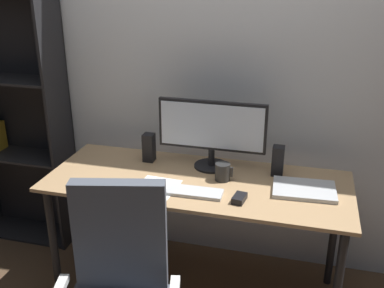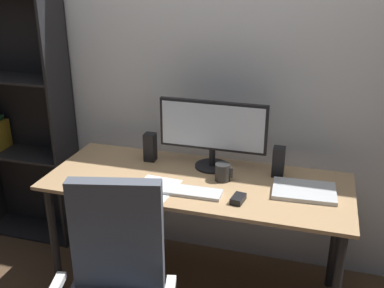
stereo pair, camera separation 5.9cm
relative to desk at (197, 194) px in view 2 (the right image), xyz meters
name	(u,v)px [view 2 (the right image)]	position (x,y,z in m)	size (l,w,h in m)	color
back_wall	(220,61)	(0.00, 0.50, 0.65)	(6.40, 0.10, 2.60)	silver
desk	(197,194)	(0.00, 0.00, 0.00)	(1.66, 0.66, 0.74)	tan
monitor	(213,130)	(0.04, 0.19, 0.32)	(0.62, 0.20, 0.40)	black
keyboard	(194,192)	(0.03, -0.16, 0.09)	(0.29, 0.11, 0.02)	#B7BABC
mouse	(238,199)	(0.26, -0.18, 0.10)	(0.06, 0.10, 0.03)	black
coffee_mug	(223,172)	(0.14, 0.03, 0.13)	(0.10, 0.08, 0.10)	black
laptop	(304,191)	(0.57, 0.01, 0.10)	(0.32, 0.23, 0.02)	#B7BABC
speaker_left	(150,147)	(-0.34, 0.18, 0.17)	(0.06, 0.07, 0.17)	black
speaker_right	(278,162)	(0.42, 0.18, 0.17)	(0.06, 0.07, 0.17)	black
paper_sheet	(154,189)	(-0.19, -0.17, 0.09)	(0.21, 0.30, 0.00)	white
bookshelf	(18,117)	(-1.36, 0.33, 0.21)	(0.70, 0.28, 1.77)	black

